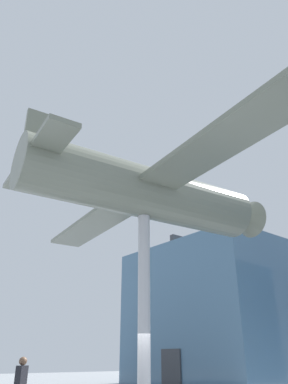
% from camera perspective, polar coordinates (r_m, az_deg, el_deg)
% --- Properties ---
extents(glass_pavilion_left, '(11.87, 13.80, 10.29)m').
position_cam_1_polar(glass_pavilion_left, '(32.17, 13.52, -17.82)').
color(glass_pavilion_left, slate).
rests_on(glass_pavilion_left, ground_plane).
extents(support_pylon_central, '(0.45, 0.45, 6.84)m').
position_cam_1_polar(support_pylon_central, '(13.96, 0.00, -17.01)').
color(support_pylon_central, '#B7B7BC').
rests_on(support_pylon_central, ground_plane).
extents(suspended_airplane, '(17.64, 11.77, 3.19)m').
position_cam_1_polar(suspended_airplane, '(15.30, 0.84, -0.18)').
color(suspended_airplane, slate).
rests_on(suspended_airplane, support_pylon_central).
extents(visitor_person, '(0.41, 0.45, 1.77)m').
position_cam_1_polar(visitor_person, '(14.09, -18.30, -25.77)').
color(visitor_person, '#232328').
rests_on(visitor_person, ground_plane).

